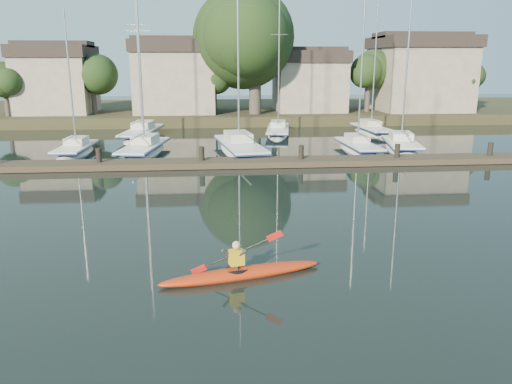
{
  "coord_description": "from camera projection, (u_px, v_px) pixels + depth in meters",
  "views": [
    {
      "loc": [
        -2.34,
        -15.47,
        6.07
      ],
      "look_at": [
        -0.7,
        3.1,
        1.2
      ],
      "focal_mm": 35.0,
      "sensor_mm": 36.0,
      "label": 1
    }
  ],
  "objects": [
    {
      "name": "ground",
      "position": [
        285.0,
        250.0,
        16.65
      ],
      "size": [
        160.0,
        160.0,
        0.0
      ],
      "primitive_type": "plane",
      "color": "black",
      "rests_on": "ground"
    },
    {
      "name": "sailboat_6",
      "position": [
        278.0,
        136.0,
        43.51
      ],
      "size": [
        3.24,
        9.12,
        14.21
      ],
      "rotation": [
        0.0,
        0.0,
        -0.16
      ],
      "color": "white",
      "rests_on": "ground"
    },
    {
      "name": "sailboat_7",
      "position": [
        372.0,
        135.0,
        43.89
      ],
      "size": [
        2.44,
        7.7,
        12.24
      ],
      "rotation": [
        0.0,
        0.0,
        0.06
      ],
      "color": "white",
      "rests_on": "ground"
    },
    {
      "name": "kayak",
      "position": [
        241.0,
        271.0,
        14.48
      ],
      "size": [
        4.92,
        1.83,
        1.57
      ],
      "rotation": [
        0.0,
        0.0,
        0.25
      ],
      "color": "#B2280D",
      "rests_on": "ground"
    },
    {
      "name": "sailboat_1",
      "position": [
        144.0,
        156.0,
        34.26
      ],
      "size": [
        3.3,
        8.7,
        13.88
      ],
      "rotation": [
        0.0,
        0.0,
        -0.14
      ],
      "color": "white",
      "rests_on": "ground"
    },
    {
      "name": "sailboat_0",
      "position": [
        76.0,
        156.0,
        34.2
      ],
      "size": [
        2.12,
        6.77,
        10.64
      ],
      "rotation": [
        0.0,
        0.0,
        -0.04
      ],
      "color": "white",
      "rests_on": "ground"
    },
    {
      "name": "sailboat_2",
      "position": [
        240.0,
        155.0,
        34.64
      ],
      "size": [
        3.8,
        10.25,
        16.58
      ],
      "rotation": [
        0.0,
        0.0,
        0.15
      ],
      "color": "white",
      "rests_on": "ground"
    },
    {
      "name": "sailboat_4",
      "position": [
        401.0,
        153.0,
        35.63
      ],
      "size": [
        3.48,
        7.39,
        12.1
      ],
      "rotation": [
        0.0,
        0.0,
        -0.2
      ],
      "color": "white",
      "rests_on": "ground"
    },
    {
      "name": "sailboat_3",
      "position": [
        358.0,
        153.0,
        35.27
      ],
      "size": [
        2.15,
        7.38,
        11.81
      ],
      "rotation": [
        0.0,
        0.0,
        0.03
      ],
      "color": "white",
      "rests_on": "ground"
    },
    {
      "name": "sailboat_5",
      "position": [
        142.0,
        139.0,
        41.81
      ],
      "size": [
        3.27,
        9.5,
        15.41
      ],
      "rotation": [
        0.0,
        0.0,
        -0.12
      ],
      "color": "white",
      "rests_on": "ground"
    },
    {
      "name": "shore",
      "position": [
        247.0,
        89.0,
        54.8
      ],
      "size": [
        90.0,
        25.25,
        12.75
      ],
      "color": "#30381C",
      "rests_on": "ground"
    },
    {
      "name": "dock",
      "position": [
        252.0,
        162.0,
        30.09
      ],
      "size": [
        34.0,
        2.0,
        1.8
      ],
      "color": "#403525",
      "rests_on": "ground"
    }
  ]
}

